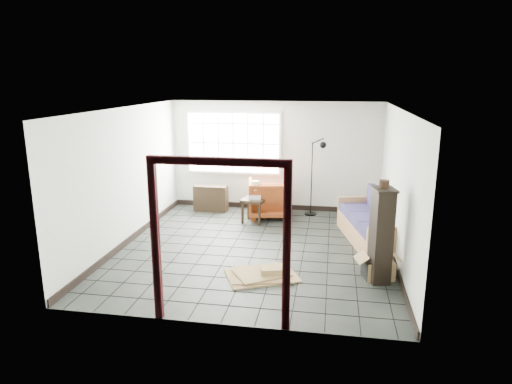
% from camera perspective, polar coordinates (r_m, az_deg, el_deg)
% --- Properties ---
extents(ground, '(5.50, 5.50, 0.00)m').
position_cam_1_polar(ground, '(8.65, -0.05, -7.09)').
color(ground, black).
rests_on(ground, ground).
extents(room_shell, '(5.02, 5.52, 2.61)m').
position_cam_1_polar(room_shell, '(8.22, -0.02, 3.96)').
color(room_shell, beige).
rests_on(room_shell, ground).
extents(window_panel, '(2.32, 0.08, 1.52)m').
position_cam_1_polar(window_panel, '(11.01, -2.84, 6.12)').
color(window_panel, silver).
rests_on(window_panel, ground).
extents(doorway_trim, '(1.80, 0.08, 2.20)m').
position_cam_1_polar(doorway_trim, '(5.70, -4.63, -3.81)').
color(doorway_trim, black).
rests_on(doorway_trim, ground).
extents(futon_sofa, '(1.27, 2.26, 0.94)m').
position_cam_1_polar(futon_sofa, '(9.19, 14.56, -4.01)').
color(futon_sofa, '#B47D51').
rests_on(futon_sofa, ground).
extents(armchair, '(1.08, 1.03, 0.96)m').
position_cam_1_polar(armchair, '(10.45, 1.67, -0.56)').
color(armchair, brown).
rests_on(armchair, ground).
extents(side_table, '(0.56, 0.56, 0.54)m').
position_cam_1_polar(side_table, '(10.08, -0.27, -1.35)').
color(side_table, black).
rests_on(side_table, ground).
extents(table_lamp, '(0.31, 0.31, 0.39)m').
position_cam_1_polar(table_lamp, '(10.04, -0.10, 0.73)').
color(table_lamp, black).
rests_on(table_lamp, side_table).
extents(projector, '(0.28, 0.22, 0.09)m').
position_cam_1_polar(projector, '(10.02, -0.14, -0.60)').
color(projector, silver).
rests_on(projector, side_table).
extents(floor_lamp, '(0.49, 0.40, 1.82)m').
position_cam_1_polar(floor_lamp, '(10.50, 7.59, 2.16)').
color(floor_lamp, black).
rests_on(floor_lamp, ground).
extents(console_shelf, '(0.80, 0.33, 0.62)m').
position_cam_1_polar(console_shelf, '(11.02, -5.66, -0.77)').
color(console_shelf, black).
rests_on(console_shelf, ground).
extents(tall_shelf, '(0.40, 0.47, 1.51)m').
position_cam_1_polar(tall_shelf, '(7.33, 15.38, -5.19)').
color(tall_shelf, black).
rests_on(tall_shelf, ground).
extents(pot, '(0.16, 0.16, 0.11)m').
position_cam_1_polar(pot, '(7.16, 15.74, 1.00)').
color(pot, black).
rests_on(pot, tall_shelf).
extents(open_box, '(0.79, 0.51, 0.41)m').
position_cam_1_polar(open_box, '(7.67, 14.99, -9.26)').
color(open_box, olive).
rests_on(open_box, ground).
extents(cardboard_pile, '(1.33, 1.17, 0.16)m').
position_cam_1_polar(cardboard_pile, '(7.50, 0.88, -10.20)').
color(cardboard_pile, olive).
rests_on(cardboard_pile, ground).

